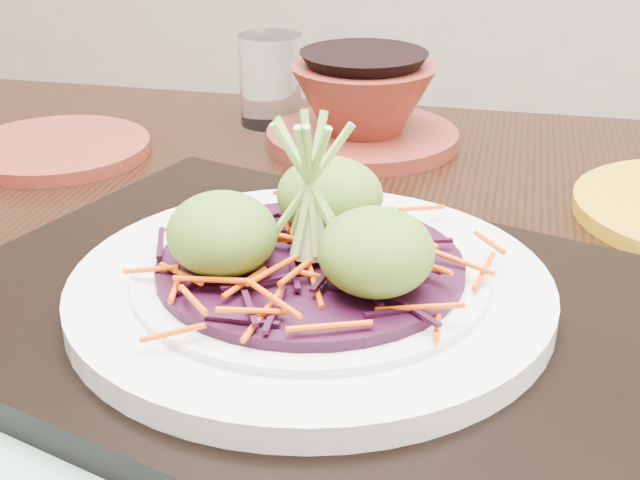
% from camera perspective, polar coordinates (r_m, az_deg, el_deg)
% --- Properties ---
extents(dining_table, '(1.23, 0.85, 0.75)m').
position_cam_1_polar(dining_table, '(0.62, 2.71, -11.01)').
color(dining_table, black).
rests_on(dining_table, ground).
extents(placemat, '(0.56, 0.48, 0.00)m').
position_cam_1_polar(placemat, '(0.51, -0.59, -5.98)').
color(placemat, '#7DA29B').
rests_on(placemat, dining_table).
extents(serving_tray, '(0.48, 0.41, 0.02)m').
position_cam_1_polar(serving_tray, '(0.50, -0.60, -4.87)').
color(serving_tray, black).
rests_on(serving_tray, placemat).
extents(white_plate, '(0.27, 0.27, 0.02)m').
position_cam_1_polar(white_plate, '(0.49, -0.61, -3.05)').
color(white_plate, silver).
rests_on(white_plate, serving_tray).
extents(cabbage_bed, '(0.17, 0.17, 0.01)m').
position_cam_1_polar(cabbage_bed, '(0.49, -0.62, -1.65)').
color(cabbage_bed, black).
rests_on(cabbage_bed, white_plate).
extents(carrot_julienne, '(0.21, 0.21, 0.01)m').
position_cam_1_polar(carrot_julienne, '(0.48, -0.62, -0.78)').
color(carrot_julienne, '#E74904').
rests_on(carrot_julienne, cabbage_bed).
extents(guacamole_scoops, '(0.15, 0.13, 0.05)m').
position_cam_1_polar(guacamole_scoops, '(0.48, -0.65, 0.87)').
color(guacamole_scoops, '#557523').
rests_on(guacamole_scoops, cabbage_bed).
extents(scallion_garnish, '(0.06, 0.06, 0.09)m').
position_cam_1_polar(scallion_garnish, '(0.47, -0.64, 3.18)').
color(scallion_garnish, '#89C44E').
rests_on(scallion_garnish, cabbage_bed).
extents(terracotta_side_plate, '(0.21, 0.21, 0.01)m').
position_cam_1_polar(terracotta_side_plate, '(0.82, -16.48, 5.63)').
color(terracotta_side_plate, maroon).
rests_on(terracotta_side_plate, dining_table).
extents(water_glass, '(0.08, 0.08, 0.09)m').
position_cam_1_polar(water_glass, '(0.86, -3.17, 10.21)').
color(water_glass, white).
rests_on(water_glass, dining_table).
extents(terracotta_bowl_set, '(0.23, 0.23, 0.07)m').
position_cam_1_polar(terracotta_bowl_set, '(0.80, 2.75, 8.36)').
color(terracotta_bowl_set, maroon).
rests_on(terracotta_bowl_set, dining_table).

